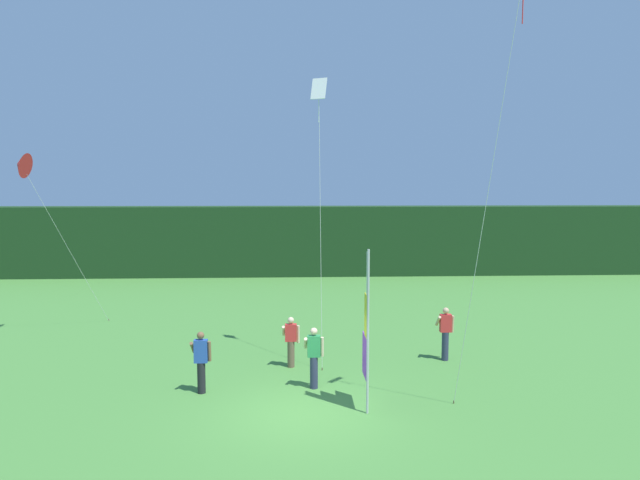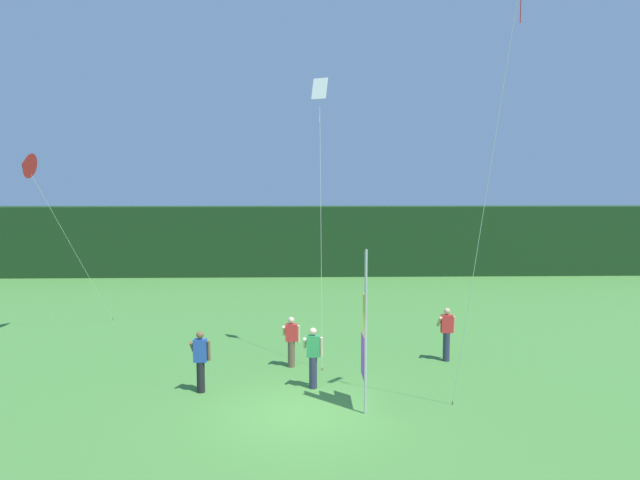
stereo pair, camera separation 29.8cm
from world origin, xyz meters
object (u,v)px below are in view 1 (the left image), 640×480
Objects in this scene: banner_flag at (366,333)px; kite_red_delta_1 at (22,165)px; person_far_left at (291,341)px; kite_white_diamond_2 at (319,112)px; kite_red_diamond_0 at (518,10)px; person_far_right at (445,332)px; person_mid_field at (314,356)px; person_near_banner at (201,360)px.

banner_flag is 0.60× the size of kite_red_delta_1.
kite_white_diamond_2 is at bearing 37.53° from person_far_left.
kite_white_diamond_2 is (-1.00, 4.15, 5.94)m from banner_flag.
person_far_left is (-1.91, 3.45, -1.12)m from banner_flag.
banner_flag is 7.32m from kite_white_diamond_2.
kite_red_delta_1 is at bearing 150.88° from kite_red_diamond_0.
kite_white_diamond_2 reaches higher than banner_flag.
kite_red_diamond_0 reaches higher than person_far_right.
person_far_right is (3.07, 3.93, -1.04)m from banner_flag.
kite_red_diamond_0 is at bearing -42.50° from person_far_left.
kite_red_delta_1 is (-14.52, 3.02, 5.43)m from person_far_right.
kite_red_diamond_0 is 1.18× the size of kite_white_diamond_2.
person_mid_field is 0.16× the size of kite_red_diamond_0.
banner_flag is at bearing -31.26° from kite_red_delta_1.
kite_red_diamond_0 is at bearing -29.12° from kite_red_delta_1.
kite_red_diamond_0 is at bearing -52.13° from kite_white_diamond_2.
banner_flag reaches higher than person_near_banner.
kite_red_diamond_0 reaches higher than person_near_banner.
person_far_right is 15.80m from kite_red_delta_1.
banner_flag is at bearing 159.44° from kite_red_diamond_0.
person_far_right is at bearing -11.76° from kite_red_delta_1.
kite_white_diamond_2 is (0.26, 2.61, 6.99)m from person_mid_field.
person_near_banner is 7.86m from person_far_right.
person_mid_field is at bearing -27.97° from kite_red_delta_1.
kite_red_delta_1 is at bearing 148.74° from banner_flag.
kite_red_diamond_0 is at bearing -89.21° from person_far_right.
kite_red_delta_1 is (-14.59, 8.13, -3.11)m from kite_red_diamond_0.
kite_red_delta_1 is (-9.54, 3.50, 5.52)m from person_far_left.
banner_flag is 2.38× the size of person_mid_field.
person_far_right is 9.95m from kite_red_diamond_0.
person_far_right is 0.25× the size of kite_red_delta_1.
banner_flag is 0.46× the size of kite_white_diamond_2.
kite_red_diamond_0 is 16.99m from kite_red_delta_1.
person_far_right reaches higher than person_near_banner.
person_mid_field is 0.25× the size of kite_red_delta_1.
person_far_left is 11.02m from kite_red_diamond_0.
kite_red_diamond_0 is (3.14, -1.18, 7.51)m from banner_flag.
kite_red_diamond_0 reaches higher than banner_flag.
kite_red_diamond_0 is (7.48, -2.49, 8.56)m from person_near_banner.
kite_red_diamond_0 is 1.55× the size of kite_red_delta_1.
person_near_banner is 11.64m from kite_red_diamond_0.
person_far_right is at bearing 90.79° from kite_red_diamond_0.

